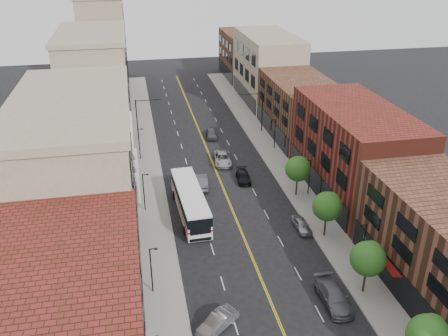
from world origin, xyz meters
TOP-DOWN VIEW (x-y plane):
  - ground at (0.00, 0.00)m, footprint 220.00×220.00m
  - sidewalk_left at (-10.00, 35.00)m, footprint 4.00×110.00m
  - sidewalk_right at (10.00, 35.00)m, footprint 4.00×110.00m
  - bldg_l_tanoffice at (-17.00, 13.00)m, footprint 10.00×22.00m
  - bldg_l_white at (-17.00, 31.00)m, footprint 10.00×14.00m
  - bldg_l_far_a at (-17.00, 48.00)m, footprint 10.00×20.00m
  - bldg_l_far_b at (-17.00, 68.00)m, footprint 10.00×20.00m
  - bldg_l_far_c at (-17.00, 86.00)m, footprint 10.00×16.00m
  - bldg_r_mid at (17.00, 24.00)m, footprint 10.00×22.00m
  - bldg_r_far_a at (17.00, 45.00)m, footprint 10.00×20.00m
  - bldg_r_far_b at (17.00, 66.00)m, footprint 10.00×22.00m
  - bldg_r_far_c at (17.00, 86.00)m, footprint 10.00×18.00m
  - tree_r_0 at (9.39, -5.93)m, footprint 3.40×3.40m
  - tree_r_1 at (9.39, 4.07)m, footprint 3.40×3.40m
  - tree_r_2 at (9.39, 14.07)m, footprint 3.40×3.40m
  - tree_r_3 at (9.39, 24.07)m, footprint 3.40×3.40m
  - lamp_l_1 at (-10.95, 8.00)m, footprint 0.81×0.55m
  - lamp_l_2 at (-10.95, 24.00)m, footprint 0.81×0.55m
  - lamp_l_3 at (-10.95, 40.00)m, footprint 0.81×0.55m
  - lamp_r_1 at (10.95, 8.00)m, footprint 0.81×0.55m
  - lamp_r_2 at (10.95, 24.00)m, footprint 0.81×0.55m
  - lamp_r_3 at (10.95, 40.00)m, footprint 0.81×0.55m
  - signal_mast_left at (-10.27, 48.00)m, footprint 4.49×0.18m
  - signal_mast_right at (10.27, 48.00)m, footprint 4.49×0.18m
  - city_bus at (-5.40, 22.01)m, footprint 3.65×13.42m
  - car_angle_b at (-5.60, 2.07)m, footprint 4.38×3.89m
  - car_parked_mid at (5.80, 3.13)m, footprint 2.33×5.63m
  - car_parked_far at (7.17, 15.86)m, footprint 1.66×3.92m
  - car_lane_behind at (-2.88, 29.04)m, footprint 2.20×4.96m
  - car_lane_a at (3.28, 29.70)m, footprint 2.18×4.59m
  - car_lane_b at (1.50, 36.19)m, footprint 3.27×5.94m
  - car_lane_c at (1.60, 46.89)m, footprint 2.13×4.46m

SIDE VIEW (x-z plane):
  - ground at x=0.00m, z-range 0.00..0.00m
  - sidewalk_left at x=-10.00m, z-range 0.00..0.15m
  - sidewalk_right at x=10.00m, z-range 0.00..0.15m
  - car_lane_a at x=3.28m, z-range 0.00..1.29m
  - car_parked_far at x=7.17m, z-range 0.00..1.32m
  - car_angle_b at x=-5.60m, z-range 0.00..1.44m
  - car_lane_c at x=1.60m, z-range 0.00..1.47m
  - car_lane_b at x=1.50m, z-range 0.00..1.58m
  - car_lane_behind at x=-2.88m, z-range 0.00..1.58m
  - car_parked_mid at x=5.80m, z-range 0.00..1.63m
  - city_bus at x=-5.40m, z-range 0.28..3.70m
  - lamp_l_1 at x=-10.95m, z-range 0.45..5.50m
  - lamp_l_2 at x=-10.95m, z-range 0.45..5.50m
  - lamp_l_3 at x=-10.95m, z-range 0.45..5.50m
  - lamp_r_1 at x=10.95m, z-range 0.45..5.50m
  - lamp_r_2 at x=10.95m, z-range 0.45..5.50m
  - lamp_r_3 at x=10.95m, z-range 0.45..5.50m
  - bldg_l_white at x=-17.00m, z-range 0.00..8.00m
  - tree_r_0 at x=9.39m, z-range 1.33..6.92m
  - tree_r_1 at x=9.39m, z-range 1.33..6.92m
  - tree_r_2 at x=9.39m, z-range 1.33..6.92m
  - tree_r_3 at x=9.39m, z-range 1.33..6.92m
  - signal_mast_left at x=-10.27m, z-range 1.05..8.25m
  - signal_mast_right at x=10.27m, z-range 1.05..8.25m
  - bldg_r_far_a at x=17.00m, z-range 0.00..10.00m
  - bldg_r_far_c at x=17.00m, z-range 0.00..11.00m
  - bldg_r_mid at x=17.00m, z-range 0.00..12.00m
  - bldg_r_far_b at x=17.00m, z-range 0.00..14.00m
  - bldg_l_far_b at x=-17.00m, z-range 0.00..15.00m
  - bldg_l_tanoffice at x=-17.00m, z-range 0.00..18.00m
  - bldg_l_far_a at x=-17.00m, z-range 0.00..18.00m
  - bldg_l_far_c at x=-17.00m, z-range 0.00..20.00m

